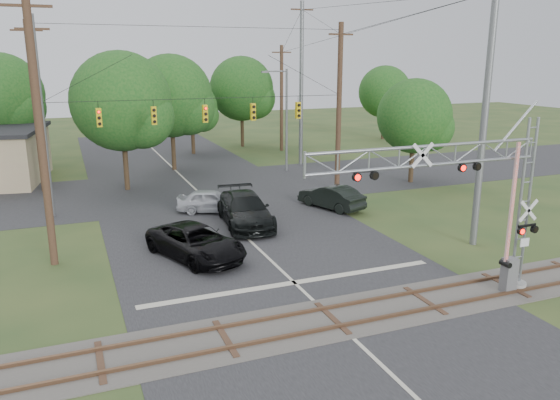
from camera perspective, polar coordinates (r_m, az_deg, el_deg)
name	(u,v)px	position (r m, az deg, el deg)	size (l,w,h in m)	color
ground	(360,345)	(18.70, 8.35, -14.80)	(160.00, 160.00, 0.00)	#2A431F
road_main	(259,249)	(27.01, -2.25, -5.16)	(14.00, 90.00, 0.02)	#242426
road_cross	(194,188)	(39.98, -8.94, 1.21)	(90.00, 12.00, 0.02)	#242426
railroad_track	(332,318)	(20.23, 5.48, -12.21)	(90.00, 3.20, 0.17)	#4C4842
crossing_gantry	(467,193)	(21.31, 18.91, 0.66)	(10.00, 0.89, 6.97)	gray
traffic_signal_span	(219,113)	(35.42, -6.35, 9.02)	(19.34, 0.36, 11.50)	slate
pickup_black	(196,242)	(25.95, -8.78, -4.37)	(2.57, 5.57, 1.55)	black
car_dark	(245,210)	(30.75, -3.68, -1.00)	(2.48, 6.10, 1.77)	black
sedan_silver	(211,201)	(33.52, -7.18, -0.09)	(1.67, 4.16, 1.42)	#B7BABF
suv_dark	(331,197)	(34.27, 5.38, 0.34)	(1.57, 4.51, 1.48)	black
streetlight	(285,115)	(44.90, 0.50, 8.86)	(2.22, 0.23, 8.33)	slate
utility_poles	(240,102)	(38.00, -4.22, 10.13)	(24.24, 30.98, 13.77)	#422B1E
treeline	(169,99)	(49.21, -11.50, 10.29)	(55.13, 27.43, 9.71)	#39291A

